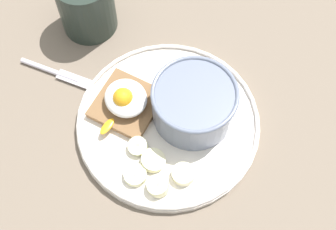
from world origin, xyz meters
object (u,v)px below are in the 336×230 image
object	(u,v)px
banana_slice_back	(183,174)
poached_egg	(125,98)
banana_slice_right	(138,146)
banana_slice_inner	(135,175)
banana_slice_left	(158,186)
toast_slice	(127,104)
coffee_mug	(86,3)
oatmeal_bowl	(194,103)
banana_slice_front	(153,160)
knife	(60,74)

from	to	relation	value
banana_slice_back	poached_egg	bearing A→B (deg)	-0.31
poached_egg	banana_slice_right	world-z (taller)	poached_egg
poached_egg	banana_slice_inner	xyz separation A→B (cm)	(-9.28, 5.20, -2.10)
banana_slice_left	toast_slice	bearing A→B (deg)	-17.27
poached_egg	banana_slice_back	bearing A→B (deg)	179.69
banana_slice_back	coffee_mug	distance (cm)	30.05
oatmeal_bowl	banana_slice_left	size ratio (longest dim) A/B	2.83
banana_slice_front	banana_slice_right	world-z (taller)	banana_slice_right
oatmeal_bowl	banana_slice_inner	size ratio (longest dim) A/B	2.68
coffee_mug	knife	bearing A→B (deg)	120.30
coffee_mug	banana_slice_right	bearing A→B (deg)	162.76
oatmeal_bowl	banana_slice_right	xyz separation A→B (cm)	(0.47, 9.38, -2.49)
banana_slice_right	toast_slice	bearing A→B (deg)	-22.68
toast_slice	poached_egg	size ratio (longest dim) A/B	1.30
banana_slice_front	banana_slice_right	bearing A→B (deg)	8.70
banana_slice_left	knife	bearing A→B (deg)	1.97
toast_slice	banana_slice_back	size ratio (longest dim) A/B	2.62
toast_slice	knife	distance (cm)	12.01
poached_egg	toast_slice	bearing A→B (deg)	-71.23
banana_slice_front	coffee_mug	world-z (taller)	coffee_mug
banana_slice_front	banana_slice_inner	size ratio (longest dim) A/B	1.05
oatmeal_bowl	toast_slice	size ratio (longest dim) A/B	1.04
oatmeal_bowl	banana_slice_front	distance (cm)	9.62
banana_slice_left	banana_slice_back	xyz separation A→B (cm)	(-0.72, -3.68, -0.14)
oatmeal_bowl	banana_slice_front	world-z (taller)	oatmeal_bowl
banana_slice_front	coffee_mug	xyz separation A→B (cm)	(25.42, -6.57, 3.38)
knife	banana_slice_front	bearing A→B (deg)	-172.91
poached_egg	banana_slice_back	world-z (taller)	poached_egg
poached_egg	coffee_mug	xyz separation A→B (cm)	(16.33, -4.52, 1.39)
poached_egg	banana_slice_right	bearing A→B (deg)	158.27
banana_slice_back	knife	distance (cm)	24.66
banana_slice_back	banana_slice_inner	distance (cm)	6.44
coffee_mug	banana_slice_back	bearing A→B (deg)	171.16
banana_slice_left	knife	xyz separation A→B (cm)	(23.50, 0.81, -1.42)
banana_slice_front	knife	xyz separation A→B (cm)	(20.12, 2.50, -1.19)
oatmeal_bowl	knife	xyz separation A→B (cm)	(17.75, 11.45, -3.79)
coffee_mug	banana_slice_front	bearing A→B (deg)	165.50
oatmeal_bowl	banana_slice_left	world-z (taller)	oatmeal_bowl
banana_slice_back	banana_slice_inner	bearing A→B (deg)	52.73
banana_slice_front	banana_slice_left	xyz separation A→B (cm)	(-3.38, 1.69, 0.22)
banana_slice_front	banana_slice_back	bearing A→B (deg)	-154.15
poached_egg	knife	size ratio (longest dim) A/B	0.72
oatmeal_bowl	coffee_mug	size ratio (longest dim) A/B	1.22
banana_slice_front	banana_slice_back	world-z (taller)	same
coffee_mug	banana_slice_inner	bearing A→B (deg)	159.23
banana_slice_left	banana_slice_inner	xyz separation A→B (cm)	(3.18, 1.45, -0.32)
banana_slice_front	poached_egg	bearing A→B (deg)	-12.75
poached_egg	banana_slice_back	distance (cm)	13.32
toast_slice	poached_egg	bearing A→B (deg)	108.77
oatmeal_bowl	coffee_mug	world-z (taller)	coffee_mug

